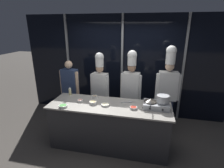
{
  "coord_description": "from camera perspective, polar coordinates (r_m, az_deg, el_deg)",
  "views": [
    {
      "loc": [
        0.73,
        -3.04,
        2.41
      ],
      "look_at": [
        0.0,
        0.25,
        1.28
      ],
      "focal_mm": 28.0,
      "sensor_mm": 36.0,
      "label": 1
    }
  ],
  "objects": [
    {
      "name": "chef_line",
      "position": [
        4.07,
        17.78,
        0.02
      ],
      "size": [
        0.54,
        0.23,
        2.02
      ],
      "rotation": [
        0.0,
        0.0,
        3.2
      ],
      "color": "#2D3856",
      "rests_on": "ground_plane"
    },
    {
      "name": "window_wall_back",
      "position": [
        4.74,
        3.35,
        5.62
      ],
      "size": [
        5.45,
        0.09,
        2.7
      ],
      "color": "black",
      "rests_on": "ground_plane"
    },
    {
      "name": "person_guest",
      "position": [
        4.42,
        -13.47,
        -0.68
      ],
      "size": [
        0.51,
        0.25,
        1.63
      ],
      "rotation": [
        0.0,
        0.0,
        3.01
      ],
      "color": "#2D3856",
      "rests_on": "ground_plane"
    },
    {
      "name": "chef_sous",
      "position": [
        4.03,
        6.26,
        0.04
      ],
      "size": [
        0.49,
        0.24,
        1.9
      ],
      "rotation": [
        0.0,
        0.0,
        3.02
      ],
      "color": "#4C4C51",
      "rests_on": "ground_plane"
    },
    {
      "name": "prep_bowl_mushrooms",
      "position": [
        3.81,
        -5.67,
        -4.05
      ],
      "size": [
        0.12,
        0.12,
        0.04
      ],
      "color": "white",
      "rests_on": "demo_counter"
    },
    {
      "name": "squeeze_bottle_oil",
      "position": [
        4.02,
        -13.56,
        -2.27
      ],
      "size": [
        0.06,
        0.06,
        0.19
      ],
      "color": "beige",
      "rests_on": "demo_counter"
    },
    {
      "name": "portable_stove",
      "position": [
        3.42,
        14.2,
        -6.65
      ],
      "size": [
        0.48,
        0.36,
        0.12
      ],
      "color": "#B2B5BA",
      "rests_on": "demo_counter"
    },
    {
      "name": "prep_bowl_noodles",
      "position": [
        3.42,
        -2.23,
        -6.73
      ],
      "size": [
        0.16,
        0.16,
        0.04
      ],
      "color": "white",
      "rests_on": "demo_counter"
    },
    {
      "name": "serving_spoon_slotted",
      "position": [
        3.58,
        5.56,
        -5.85
      ],
      "size": [
        0.23,
        0.11,
        0.02
      ],
      "color": "#B2B5BA",
      "rests_on": "demo_counter"
    },
    {
      "name": "stock_pot",
      "position": [
        3.38,
        16.26,
        -4.65
      ],
      "size": [
        0.26,
        0.23,
        0.14
      ],
      "color": "#B7BABF",
      "rests_on": "portable_stove"
    },
    {
      "name": "demo_counter",
      "position": [
        3.68,
        -0.86,
        -13.32
      ],
      "size": [
        2.39,
        0.79,
        0.93
      ],
      "color": "#2D2D30",
      "rests_on": "ground_plane"
    },
    {
      "name": "chef_head",
      "position": [
        4.18,
        -3.95,
        0.02
      ],
      "size": [
        0.48,
        0.26,
        1.83
      ],
      "rotation": [
        0.0,
        0.0,
        2.95
      ],
      "color": "#232326",
      "rests_on": "ground_plane"
    },
    {
      "name": "prep_bowl_scallions",
      "position": [
        3.49,
        -15.7,
        -6.87
      ],
      "size": [
        0.17,
        0.17,
        0.04
      ],
      "color": "white",
      "rests_on": "demo_counter"
    },
    {
      "name": "prep_bowl_chili_flakes",
      "position": [
        3.31,
        7.02,
        -7.68
      ],
      "size": [
        0.15,
        0.15,
        0.04
      ],
      "color": "white",
      "rests_on": "demo_counter"
    },
    {
      "name": "frying_pan",
      "position": [
        3.38,
        12.44,
        -5.28
      ],
      "size": [
        0.26,
        0.44,
        0.05
      ],
      "color": "#38332D",
      "rests_on": "portable_stove"
    },
    {
      "name": "prep_bowl_shrimp",
      "position": [
        3.63,
        -10.33,
        -5.35
      ],
      "size": [
        0.12,
        0.12,
        0.05
      ],
      "color": "white",
      "rests_on": "demo_counter"
    },
    {
      "name": "ground_plane",
      "position": [
        3.94,
        -0.83,
        -19.07
      ],
      "size": [
        24.0,
        24.0,
        0.0
      ],
      "primitive_type": "plane",
      "color": "#47423D"
    },
    {
      "name": "prep_bowl_ginger",
      "position": [
        3.5,
        -6.26,
        -6.0
      ],
      "size": [
        0.15,
        0.15,
        0.06
      ],
      "color": "white",
      "rests_on": "demo_counter"
    }
  ]
}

